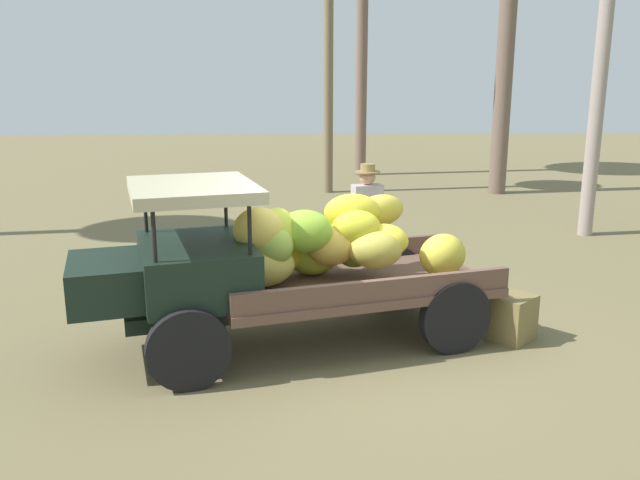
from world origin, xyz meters
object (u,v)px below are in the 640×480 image
Objects in this scene: loose_banana_bunch at (289,275)px; wooden_crate at (512,318)px; truck at (281,262)px; farmer at (367,219)px.

wooden_crate is at bearing 139.38° from loose_banana_bunch.
loose_banana_bunch is (2.50, -2.14, -0.11)m from wooden_crate.
truck reaches higher than wooden_crate.
farmer is 2.53m from wooden_crate.
truck reaches higher than farmer.
farmer is 3.40× the size of wooden_crate.
truck is at bearing 88.02° from loose_banana_bunch.
wooden_crate is 1.01× the size of loose_banana_bunch.
truck is at bearing -0.19° from wooden_crate.
loose_banana_bunch is at bearing -40.62° from wooden_crate.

